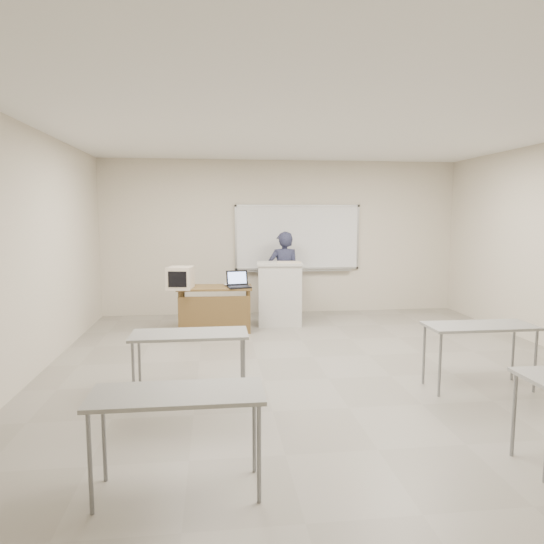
{
  "coord_description": "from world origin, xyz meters",
  "views": [
    {
      "loc": [
        -1.33,
        -5.48,
        1.95
      ],
      "look_at": [
        -0.42,
        2.2,
        1.03
      ],
      "focal_mm": 32.0,
      "sensor_mm": 36.0,
      "label": 1
    }
  ],
  "objects": [
    {
      "name": "floor",
      "position": [
        0.0,
        0.0,
        -0.01
      ],
      "size": [
        7.0,
        8.0,
        0.01
      ],
      "primitive_type": "cube",
      "color": "gray",
      "rests_on": "ground"
    },
    {
      "name": "whiteboard",
      "position": [
        0.3,
        3.97,
        1.48
      ],
      "size": [
        2.48,
        0.1,
        1.31
      ],
      "color": "white",
      "rests_on": "floor"
    },
    {
      "name": "student_desks",
      "position": [
        -0.0,
        -1.35,
        0.67
      ],
      "size": [
        4.4,
        2.2,
        0.73
      ],
      "color": "gray",
      "rests_on": "floor"
    },
    {
      "name": "instructor_desk",
      "position": [
        -1.34,
        2.49,
        0.51
      ],
      "size": [
        1.23,
        0.62,
        0.75
      ],
      "rotation": [
        0.0,
        0.0,
        -0.04
      ],
      "color": "brown",
      "rests_on": "floor"
    },
    {
      "name": "podium",
      "position": [
        -0.2,
        2.92,
        0.56
      ],
      "size": [
        0.79,
        0.57,
        1.11
      ],
      "rotation": [
        0.0,
        0.0,
        -0.08
      ],
      "color": "silver",
      "rests_on": "floor"
    },
    {
      "name": "crt_monitor",
      "position": [
        -1.89,
        2.48,
        0.93
      ],
      "size": [
        0.39,
        0.44,
        0.37
      ],
      "rotation": [
        0.0,
        0.0,
        -0.17
      ],
      "color": "beige",
      "rests_on": "instructor_desk"
    },
    {
      "name": "laptop",
      "position": [
        -0.94,
        2.48,
        0.81
      ],
      "size": [
        0.36,
        0.34,
        0.27
      ],
      "rotation": [
        0.0,
        0.0,
        0.17
      ],
      "color": "black",
      "rests_on": "instructor_desk"
    },
    {
      "name": "mouse",
      "position": [
        -1.14,
        2.65,
        0.77
      ],
      "size": [
        0.11,
        0.08,
        0.04
      ],
      "primitive_type": "ellipsoid",
      "rotation": [
        0.0,
        0.0,
        0.09
      ],
      "color": "#AAADB2",
      "rests_on": "instructor_desk"
    },
    {
      "name": "keyboard",
      "position": [
        -0.05,
        2.8,
        1.12
      ],
      "size": [
        0.43,
        0.25,
        0.02
      ],
      "primitive_type": "cube",
      "rotation": [
        0.0,
        0.0,
        -0.28
      ],
      "color": "beige",
      "rests_on": "podium"
    },
    {
      "name": "presenter",
      "position": [
        -0.03,
        3.57,
        0.82
      ],
      "size": [
        0.61,
        0.42,
        1.63
      ],
      "primitive_type": "imported",
      "rotation": [
        0.0,
        0.0,
        3.18
      ],
      "color": "black",
      "rests_on": "floor"
    }
  ]
}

